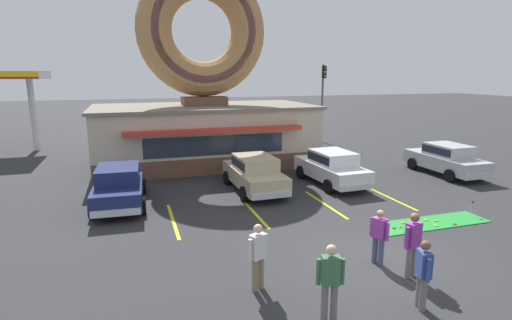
{
  "coord_description": "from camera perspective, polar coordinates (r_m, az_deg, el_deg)",
  "views": [
    {
      "loc": [
        -6.38,
        -8.67,
        5.09
      ],
      "look_at": [
        -2.01,
        5.0,
        2.0
      ],
      "focal_mm": 28.0,
      "sensor_mm": 36.0,
      "label": 1
    }
  ],
  "objects": [
    {
      "name": "mini_donut_near_right",
      "position": [
        15.56,
        24.36,
        -7.89
      ],
      "size": [
        0.13,
        0.13,
        0.04
      ],
      "primitive_type": "torus",
      "color": "#E5C666",
      "rests_on": "putting_mat"
    },
    {
      "name": "traffic_light_pole",
      "position": [
        30.77,
        9.53,
        9.42
      ],
      "size": [
        0.28,
        0.47,
        5.8
      ],
      "color": "#595B60",
      "rests_on": "ground"
    },
    {
      "name": "parking_stripe_mid_left",
      "position": [
        16.3,
        9.82,
        -6.22
      ],
      "size": [
        0.12,
        3.6,
        0.01
      ],
      "primitive_type": "cube",
      "color": "yellow",
      "rests_on": "ground"
    },
    {
      "name": "parking_stripe_centre",
      "position": [
        17.84,
        18.44,
        -5.06
      ],
      "size": [
        0.12,
        3.6,
        0.01
      ],
      "primitive_type": "cube",
      "color": "yellow",
      "rests_on": "ground"
    },
    {
      "name": "putting_mat",
      "position": [
        15.36,
        23.68,
        -8.21
      ],
      "size": [
        4.22,
        1.16,
        0.03
      ],
      "primitive_type": "cube",
      "color": "green",
      "rests_on": "ground"
    },
    {
      "name": "car_champagne",
      "position": [
        17.61,
        -0.24,
        -1.71
      ],
      "size": [
        2.04,
        4.59,
        1.6
      ],
      "color": "#BCAD89",
      "rests_on": "ground"
    },
    {
      "name": "car_white",
      "position": [
        19.05,
        10.73,
        -0.85
      ],
      "size": [
        2.1,
        4.62,
        1.6
      ],
      "color": "silver",
      "rests_on": "ground"
    },
    {
      "name": "pedestrian_blue_sweater_man",
      "position": [
        8.75,
        10.55,
        -16.35
      ],
      "size": [
        0.58,
        0.33,
        1.7
      ],
      "color": "slate",
      "rests_on": "ground"
    },
    {
      "name": "golf_ball",
      "position": [
        14.83,
        21.73,
        -8.62
      ],
      "size": [
        0.04,
        0.04,
        0.04
      ],
      "primitive_type": "sphere",
      "color": "white",
      "rests_on": "putting_mat"
    },
    {
      "name": "putting_flag_pin",
      "position": [
        16.6,
        28.45,
        -5.64
      ],
      "size": [
        0.13,
        0.01,
        0.55
      ],
      "color": "silver",
      "rests_on": "putting_mat"
    },
    {
      "name": "mini_donut_mid_centre",
      "position": [
        15.48,
        23.11,
        -7.87
      ],
      "size": [
        0.13,
        0.13,
        0.04
      ],
      "primitive_type": "torus",
      "color": "#E5C666",
      "rests_on": "putting_mat"
    },
    {
      "name": "car_silver",
      "position": [
        22.72,
        25.53,
        0.25
      ],
      "size": [
        2.02,
        4.58,
        1.6
      ],
      "color": "#B2B5BA",
      "rests_on": "ground"
    },
    {
      "name": "mini_donut_near_left",
      "position": [
        14.91,
        20.25,
        -8.4
      ],
      "size": [
        0.13,
        0.13,
        0.04
      ],
      "primitive_type": "torus",
      "color": "#E5C666",
      "rests_on": "putting_mat"
    },
    {
      "name": "donut_shop_building",
      "position": [
        23.03,
        -7.43,
        8.7
      ],
      "size": [
        12.3,
        6.75,
        10.96
      ],
      "color": "brown",
      "rests_on": "ground"
    },
    {
      "name": "trash_bin",
      "position": [
        23.0,
        9.91,
        0.46
      ],
      "size": [
        0.57,
        0.57,
        0.97
      ],
      "color": "#51565B",
      "rests_on": "ground"
    },
    {
      "name": "mini_donut_far_centre",
      "position": [
        15.07,
        24.36,
        -8.53
      ],
      "size": [
        0.13,
        0.13,
        0.04
      ],
      "primitive_type": "torus",
      "color": "#E5C666",
      "rests_on": "putting_mat"
    },
    {
      "name": "pedestrian_beanie_man",
      "position": [
        11.47,
        17.17,
        -10.14
      ],
      "size": [
        0.35,
        0.57,
        1.55
      ],
      "color": "#474C66",
      "rests_on": "ground"
    },
    {
      "name": "pedestrian_clipboard_woman",
      "position": [
        10.98,
        21.48,
        -10.84
      ],
      "size": [
        0.58,
        0.34,
        1.73
      ],
      "color": "slate",
      "rests_on": "ground"
    },
    {
      "name": "pedestrian_leather_jacket_man",
      "position": [
        9.74,
        22.77,
        -14.49
      ],
      "size": [
        0.35,
        0.57,
        1.6
      ],
      "color": "slate",
      "rests_on": "ground"
    },
    {
      "name": "mini_donut_mid_left",
      "position": [
        15.48,
        26.53,
        -8.2
      ],
      "size": [
        0.13,
        0.13,
        0.04
      ],
      "primitive_type": "torus",
      "color": "brown",
      "rests_on": "putting_mat"
    },
    {
      "name": "parking_stripe_far_left",
      "position": [
        14.64,
        -11.76,
        -8.45
      ],
      "size": [
        0.12,
        3.6,
        0.01
      ],
      "primitive_type": "cube",
      "color": "yellow",
      "rests_on": "ground"
    },
    {
      "name": "pedestrian_hooded_kid",
      "position": [
        9.71,
        0.28,
        -13.26
      ],
      "size": [
        0.55,
        0.38,
        1.67
      ],
      "color": "#7F7056",
      "rests_on": "ground"
    },
    {
      "name": "mini_donut_extra",
      "position": [
        14.32,
        19.11,
        -9.17
      ],
      "size": [
        0.13,
        0.13,
        0.04
      ],
      "primitive_type": "torus",
      "color": "brown",
      "rests_on": "putting_mat"
    },
    {
      "name": "mini_donut_far_right",
      "position": [
        14.49,
        19.98,
        -8.98
      ],
      "size": [
        0.13,
        0.13,
        0.04
      ],
      "primitive_type": "torus",
      "color": "#D17F47",
      "rests_on": "putting_mat"
    },
    {
      "name": "parking_stripe_left",
      "position": [
        15.2,
        -0.36,
        -7.4
      ],
      "size": [
        0.12,
        3.6,
        0.01
      ],
      "primitive_type": "cube",
      "color": "yellow",
      "rests_on": "ground"
    },
    {
      "name": "car_navy",
      "position": [
        16.6,
        -18.98,
        -3.24
      ],
      "size": [
        2.13,
        4.63,
        1.6
      ],
      "color": "navy",
      "rests_on": "ground"
    },
    {
      "name": "mini_donut_far_left",
      "position": [
        14.98,
        22.58,
        -8.49
      ],
      "size": [
        0.13,
        0.13,
        0.04
      ],
      "primitive_type": "torus",
      "color": "#E5C666",
      "rests_on": "putting_mat"
    },
    {
      "name": "ground_plane",
      "position": [
        11.91,
        17.29,
        -13.75
      ],
      "size": [
        160.0,
        160.0,
        0.0
      ],
      "primitive_type": "plane",
      "color": "#2D2D30"
    },
    {
      "name": "mini_donut_mid_right",
      "position": [
        15.07,
        21.9,
        -8.32
      ],
      "size": [
        0.13,
        0.13,
        0.04
      ],
      "primitive_type": "torus",
      "color": "brown",
      "rests_on": "putting_mat"
    }
  ]
}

